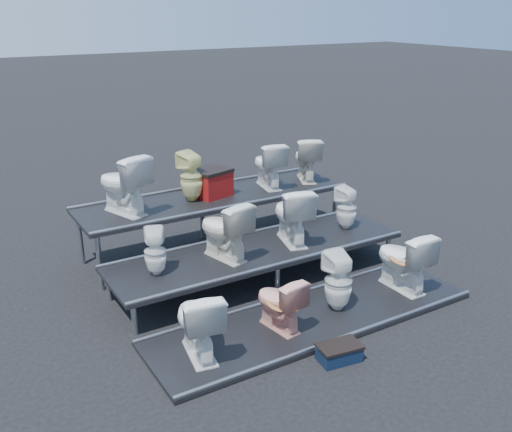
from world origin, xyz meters
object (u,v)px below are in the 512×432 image
toilet_9 (191,176)px  toilet_11 (307,158)px  toilet_5 (224,230)px  toilet_7 (347,208)px  toilet_0 (198,322)px  toilet_4 (155,252)px  toilet_8 (123,184)px  toilet_2 (338,281)px  toilet_3 (403,260)px  toilet_6 (292,214)px  step_stool (339,354)px  toilet_1 (279,302)px  red_crate (212,184)px  toilet_10 (268,164)px

toilet_9 → toilet_11: size_ratio=1.02×
toilet_5 → toilet_7: size_ratio=1.23×
toilet_0 → toilet_4: size_ratio=1.31×
toilet_0 → toilet_5: toilet_5 is taller
toilet_8 → toilet_4: bearing=68.2°
toilet_7 → toilet_2: bearing=36.0°
toilet_3 → toilet_5: toilet_5 is taller
toilet_7 → toilet_11: (0.19, 1.30, 0.44)m
toilet_7 → toilet_9: size_ratio=0.87×
toilet_8 → toilet_9: bearing=161.1°
toilet_6 → toilet_7: toilet_6 is taller
toilet_2 → step_stool: size_ratio=1.68×
toilet_7 → toilet_0: bearing=11.0°
toilet_0 → step_stool: 1.57m
toilet_1 → toilet_4: (-0.99, 1.30, 0.37)m
step_stool → toilet_5: bearing=105.5°
toilet_8 → red_crate: (1.41, 0.04, -0.24)m
toilet_5 → toilet_9: 1.36m
toilet_1 → toilet_4: size_ratio=1.09×
toilet_9 → toilet_1: bearing=72.7°
toilet_4 → toilet_9: 1.78m
toilet_7 → red_crate: red_crate is taller
toilet_0 → toilet_7: 3.37m
toilet_2 → red_crate: (-0.38, 2.64, 0.61)m
toilet_6 → toilet_5: bearing=15.1°
toilet_3 → toilet_7: 1.34m
toilet_4 → toilet_1: bearing=147.7°
toilet_6 → toilet_3: bearing=139.7°
toilet_0 → toilet_6: (2.09, 1.30, 0.41)m
toilet_1 → toilet_6: toilet_6 is taller
toilet_5 → toilet_6: 1.08m
toilet_3 → step_stool: size_ratio=1.84×
toilet_7 → toilet_8: bearing=-35.5°
toilet_10 → toilet_1: bearing=70.8°
toilet_3 → toilet_4: bearing=-23.7°
toilet_4 → step_stool: size_ratio=1.35×
toilet_5 → red_crate: 1.44m
toilet_4 → toilet_7: size_ratio=0.94×
step_stool → red_crate: bearing=94.3°
toilet_3 → step_stool: toilet_3 is taller
toilet_1 → toilet_3: 1.95m
toilet_5 → toilet_7: (2.07, 0.00, -0.07)m
red_crate → toilet_10: bearing=-17.3°
step_stool → toilet_6: bearing=77.4°
toilet_6 → toilet_7: (0.99, 0.00, -0.09)m
toilet_6 → toilet_8: toilet_8 is taller
toilet_11 → step_stool: 4.11m
toilet_1 → toilet_6: (1.05, 1.30, 0.48)m
toilet_6 → toilet_7: size_ratio=1.26×
toilet_5 → toilet_10: toilet_10 is taller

